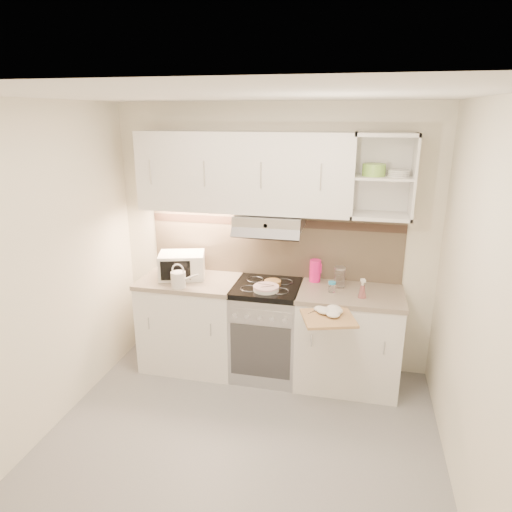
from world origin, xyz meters
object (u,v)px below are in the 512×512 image
at_px(microwave, 182,265).
at_px(watering_can, 179,279).
at_px(electric_range, 267,330).
at_px(spray_bottle, 362,290).
at_px(plate_stack, 266,288).
at_px(pink_pitcher, 315,271).
at_px(glass_jar, 340,277).
at_px(cutting_board, 328,318).

xyz_separation_m(microwave, watering_can, (0.07, -0.26, -0.04)).
xyz_separation_m(electric_range, spray_bottle, (0.84, -0.11, 0.52)).
distance_m(electric_range, microwave, 1.01).
bearing_deg(watering_can, plate_stack, 4.24).
height_order(watering_can, pink_pitcher, watering_can).
bearing_deg(glass_jar, spray_bottle, -44.84).
relative_size(pink_pitcher, glass_jar, 1.09).
height_order(plate_stack, glass_jar, glass_jar).
xyz_separation_m(electric_range, watering_can, (-0.76, -0.22, 0.53)).
distance_m(pink_pitcher, spray_bottle, 0.53).
relative_size(microwave, watering_can, 1.88).
height_order(watering_can, cutting_board, watering_can).
bearing_deg(plate_stack, spray_bottle, 1.42).
distance_m(microwave, pink_pitcher, 1.26).
distance_m(pink_pitcher, cutting_board, 0.75).
bearing_deg(plate_stack, electric_range, 97.11).
bearing_deg(pink_pitcher, glass_jar, -29.80).
bearing_deg(cutting_board, glass_jar, 68.18).
bearing_deg(glass_jar, pink_pitcher, 154.75).
distance_m(microwave, glass_jar, 1.48).
bearing_deg(spray_bottle, pink_pitcher, 129.49).
relative_size(glass_jar, spray_bottle, 1.04).
height_order(electric_range, glass_jar, glass_jar).
bearing_deg(pink_pitcher, microwave, -177.05).
xyz_separation_m(plate_stack, spray_bottle, (0.83, 0.02, 0.05)).
bearing_deg(microwave, watering_can, -90.22).
bearing_deg(watering_can, electric_range, 13.64).
bearing_deg(glass_jar, cutting_board, -94.71).
distance_m(microwave, cutting_board, 1.54).
distance_m(plate_stack, spray_bottle, 0.83).
bearing_deg(electric_range, glass_jar, 8.11).
distance_m(glass_jar, spray_bottle, 0.28).
height_order(electric_range, watering_can, watering_can).
xyz_separation_m(glass_jar, cutting_board, (-0.05, -0.61, -0.13)).
bearing_deg(glass_jar, watering_can, -167.50).
bearing_deg(pink_pitcher, plate_stack, -145.02).
bearing_deg(watering_can, spray_bottle, 1.52).
distance_m(watering_can, cutting_board, 1.39).
bearing_deg(plate_stack, cutting_board, -34.17).
relative_size(spray_bottle, cutting_board, 0.46).
bearing_deg(microwave, pink_pitcher, -8.84).
relative_size(microwave, pink_pitcher, 2.36).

